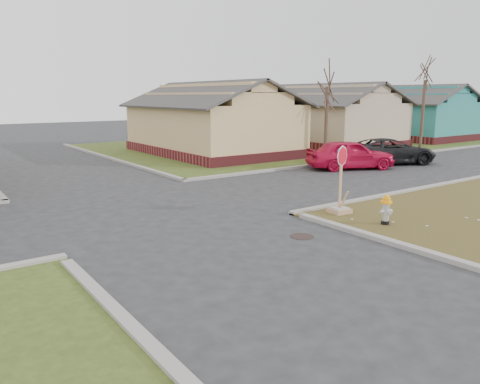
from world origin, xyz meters
TOP-DOWN VIEW (x-y plane):
  - ground at (0.00, 0.00)m, footprint 120.00×120.00m
  - verge_far_right at (22.00, 18.00)m, footprint 37.00×19.00m
  - curbs at (0.00, 5.00)m, footprint 80.00×40.00m
  - manhole at (2.20, -0.50)m, footprint 0.64×0.64m
  - side_house_yellow at (10.00, 16.50)m, footprint 7.60×11.60m
  - side_house_tan at (20.00, 16.50)m, footprint 7.60×11.60m
  - side_house_teal at (30.00, 16.50)m, footprint 7.60×11.60m
  - tree_mid_right at (14.00, 10.20)m, footprint 0.22×0.22m
  - tree_far_right at (24.00, 10.50)m, footprint 0.22×0.22m
  - fire_hydrant at (4.91, -1.12)m, footprint 0.33×0.33m
  - stop_sign at (4.83, 0.60)m, footprint 0.61×0.60m
  - red_sedan at (12.39, 6.84)m, footprint 4.81×3.48m
  - dark_pickup at (15.64, 6.86)m, footprint 5.58×4.18m

SIDE VIEW (x-z plane):
  - ground at x=0.00m, z-range 0.00..0.00m
  - curbs at x=0.00m, z-range -0.06..0.06m
  - manhole at x=2.20m, z-range 0.00..0.01m
  - verge_far_right at x=22.00m, z-range 0.00..0.05m
  - stop_sign at x=4.83m, z-range -0.57..1.60m
  - fire_hydrant at x=4.91m, z-range 0.09..0.98m
  - dark_pickup at x=15.64m, z-range 0.00..1.41m
  - red_sedan at x=12.39m, z-range 0.00..1.52m
  - tree_mid_right at x=14.00m, z-range 0.05..4.25m
  - side_house_yellow at x=10.00m, z-range -0.16..4.54m
  - side_house_tan at x=20.00m, z-range -0.16..4.54m
  - side_house_teal at x=30.00m, z-range -0.16..4.54m
  - tree_far_right at x=24.00m, z-range 0.05..4.81m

